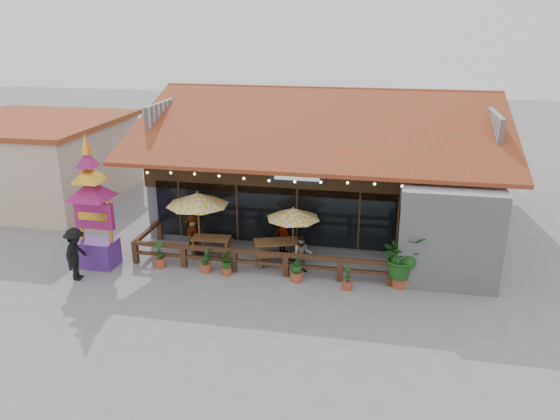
% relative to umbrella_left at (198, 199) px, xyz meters
% --- Properties ---
extents(ground, '(100.00, 100.00, 0.00)m').
position_rel_umbrella_left_xyz_m(ground, '(4.32, -0.85, -2.33)').
color(ground, gray).
rests_on(ground, ground).
extents(restaurant_building, '(15.50, 14.73, 6.09)m').
position_rel_umbrella_left_xyz_m(restaurant_building, '(4.59, 5.76, -0.12)').
color(restaurant_building, '#B2B2B7').
rests_on(restaurant_building, ground).
extents(patio_railing, '(10.00, 2.60, 0.92)m').
position_rel_umbrella_left_xyz_m(patio_railing, '(2.07, -1.12, -1.71)').
color(patio_railing, '#4E2C1B').
rests_on(patio_railing, ground).
extents(neighbor_building, '(8.40, 8.40, 4.22)m').
position_rel_umbrella_left_xyz_m(neighbor_building, '(-10.68, 5.15, -0.19)').
color(neighbor_building, beige).
rests_on(neighbor_building, ground).
extents(umbrella_left, '(3.16, 3.16, 2.67)m').
position_rel_umbrella_left_xyz_m(umbrella_left, '(0.00, 0.00, 0.00)').
color(umbrella_left, brown).
rests_on(umbrella_left, ground).
extents(umbrella_right, '(2.31, 2.31, 2.25)m').
position_rel_umbrella_left_xyz_m(umbrella_right, '(3.83, 0.10, -0.37)').
color(umbrella_right, brown).
rests_on(umbrella_right, ground).
extents(picnic_table_left, '(1.63, 1.43, 0.74)m').
position_rel_umbrella_left_xyz_m(picnic_table_left, '(0.49, 0.00, -1.83)').
color(picnic_table_left, brown).
rests_on(picnic_table_left, ground).
extents(picnic_table_right, '(2.13, 1.99, 0.84)m').
position_rel_umbrella_left_xyz_m(picnic_table_right, '(3.21, -0.07, -1.77)').
color(picnic_table_right, brown).
rests_on(picnic_table_right, ground).
extents(thai_sign_tower, '(2.12, 2.12, 5.60)m').
position_rel_umbrella_left_xyz_m(thai_sign_tower, '(-3.46, -1.85, 0.63)').
color(thai_sign_tower, '#512484').
rests_on(thai_sign_tower, ground).
extents(tropical_plant, '(1.88, 1.82, 1.99)m').
position_rel_umbrella_left_xyz_m(tropical_plant, '(7.97, -1.38, -1.19)').
color(tropical_plant, '#994229').
rests_on(tropical_plant, ground).
extents(diner_a, '(0.68, 0.65, 1.57)m').
position_rel_umbrella_left_xyz_m(diner_a, '(-0.62, 0.88, -1.54)').
color(diner_a, '#362411').
rests_on(diner_a, ground).
extents(diner_b, '(0.82, 0.70, 1.49)m').
position_rel_umbrella_left_xyz_m(diner_b, '(4.36, -0.92, -1.58)').
color(diner_b, '#362411').
rests_on(diner_b, ground).
extents(diner_c, '(0.88, 0.75, 1.42)m').
position_rel_umbrella_left_xyz_m(diner_c, '(3.34, 0.66, -1.62)').
color(diner_c, '#362411').
rests_on(diner_c, ground).
extents(pedestrian, '(0.89, 1.37, 2.00)m').
position_rel_umbrella_left_xyz_m(pedestrian, '(-3.63, -3.08, -1.33)').
color(pedestrian, black).
rests_on(pedestrian, ground).
extents(planter_a, '(0.44, 0.44, 1.07)m').
position_rel_umbrella_left_xyz_m(planter_a, '(-1.08, -1.55, -1.88)').
color(planter_a, '#994229').
rests_on(planter_a, ground).
extents(planter_b, '(0.40, 0.40, 0.98)m').
position_rel_umbrella_left_xyz_m(planter_b, '(0.79, -1.59, -1.89)').
color(planter_b, '#994229').
rests_on(planter_b, ground).
extents(planter_c, '(0.71, 0.72, 0.90)m').
position_rel_umbrella_left_xyz_m(planter_c, '(1.62, -1.68, -1.82)').
color(planter_c, '#994229').
rests_on(planter_c, ground).
extents(planter_d, '(0.54, 0.54, 1.06)m').
position_rel_umbrella_left_xyz_m(planter_d, '(4.28, -1.68, -1.82)').
color(planter_d, '#994229').
rests_on(planter_d, ground).
extents(planter_e, '(0.37, 0.38, 0.90)m').
position_rel_umbrella_left_xyz_m(planter_e, '(6.15, -1.94, -1.95)').
color(planter_e, '#994229').
rests_on(planter_e, ground).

